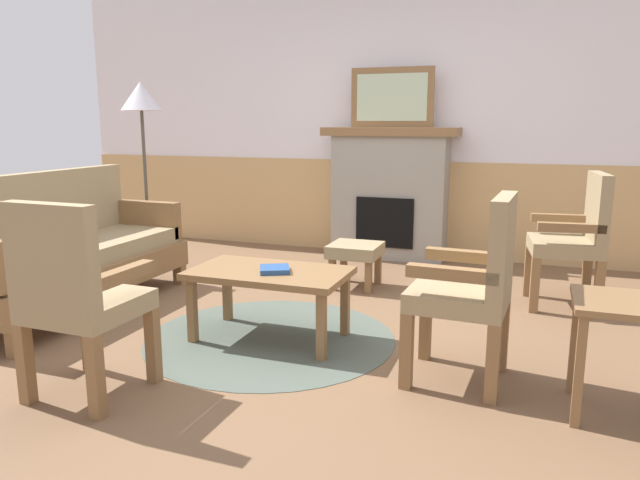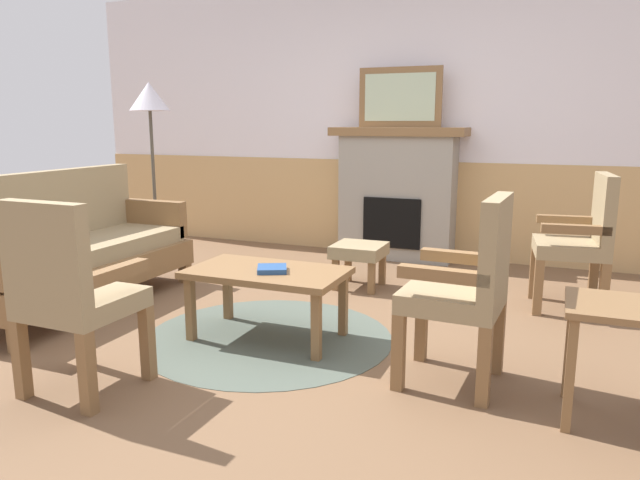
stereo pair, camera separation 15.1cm
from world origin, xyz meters
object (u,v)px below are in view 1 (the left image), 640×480
Objects in this scene: armchair_by_window_left at (474,281)px; side_table at (623,325)px; footstool at (356,253)px; couch at (70,255)px; floor_lamp_by_couch at (141,108)px; coffee_table at (269,279)px; armchair_front_left at (75,292)px; fireplace at (390,192)px; book_on_table at (275,269)px; framed_picture at (392,97)px; armchair_near_fireplace at (576,234)px.

armchair_by_window_left is 1.78× the size of side_table.
footstool is 2.41m from side_table.
armchair_by_window_left is (2.84, -0.28, 0.14)m from couch.
footstool is at bearing -0.12° from floor_lamp_by_couch.
armchair_front_left is (-0.52, -1.06, 0.15)m from coffee_table.
fireplace is 0.72× the size of couch.
armchair_by_window_left reaches higher than coffee_table.
footstool is (0.00, -1.16, -0.37)m from fireplace.
armchair_by_window_left is at bearing -26.37° from floor_lamp_by_couch.
coffee_table is at bearing -2.23° from couch.
floor_lamp_by_couch reaches higher than fireplace.
floor_lamp_by_couch is (-2.00, -1.16, 0.80)m from fireplace.
armchair_by_window_left is 3.55m from floor_lamp_by_couch.
book_on_table is 0.18× the size of armchair_by_window_left.
fireplace is 3.25× the size of footstool.
couch and armchair_front_left have the same top height.
couch is 1.65m from book_on_table.
footstool is (0.00, -1.16, -1.28)m from framed_picture.
coffee_table is at bearing -97.17° from footstool.
armchair_front_left is at bearing -118.92° from book_on_table.
book_on_table is 1.89m from side_table.
framed_picture reaches higher than armchair_by_window_left.
couch reaches higher than book_on_table.
armchair_by_window_left reaches higher than book_on_table.
coffee_table is 0.57× the size of floor_lamp_by_couch.
armchair_near_fireplace is at bearing 46.13° from armchair_front_left.
armchair_front_left is 2.53m from side_table.
floor_lamp_by_couch is at bearing 100.85° from couch.
armchair_by_window_left is 1.00× the size of armchair_front_left.
book_on_table is 1.20m from armchair_by_window_left.
fireplace is 3.59m from armchair_front_left.
coffee_table is 2.40× the size of footstool.
armchair_front_left is (-0.68, -2.36, 0.25)m from footstool.
armchair_near_fireplace is (1.64, -1.12, -1.02)m from framed_picture.
side_table is at bearing -43.53° from footstool.
coffee_table is 1.19m from armchair_front_left.
couch is at bearing -144.79° from footstool.
coffee_table is (-0.16, -2.47, -1.17)m from framed_picture.
footstool is 0.41× the size of armchair_by_window_left.
armchair_near_fireplace is at bearing 20.78° from couch.
book_on_table is 0.33× the size of side_table.
fireplace is 1.22m from footstool.
footstool is 0.41× the size of armchair_front_left.
couch is 1.84× the size of armchair_front_left.
coffee_table reaches higher than footstool.
floor_lamp_by_couch is at bearing -149.96° from fireplace.
armchair_by_window_left is (1.24, -0.21, 0.15)m from coffee_table.
framed_picture is 0.83× the size of coffee_table.
fireplace reaches higher than armchair_front_left.
couch is 1.07× the size of floor_lamp_by_couch.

